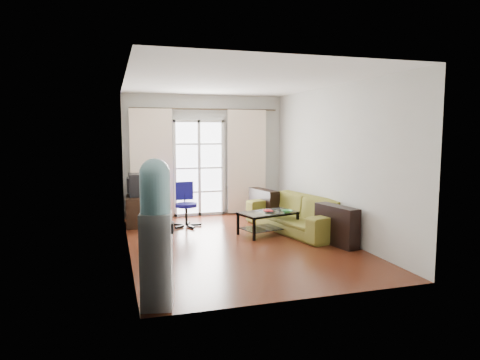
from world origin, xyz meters
name	(u,v)px	position (x,y,z in m)	size (l,w,h in m)	color
floor	(238,242)	(0.00, 0.00, 0.00)	(5.20, 5.20, 0.00)	#582614
ceiling	(238,82)	(0.00, 0.00, 2.70)	(5.20, 5.20, 0.00)	white
wall_back	(205,156)	(0.00, 2.60, 1.35)	(3.60, 0.02, 2.70)	beige
wall_front	(305,181)	(0.00, -2.60, 1.35)	(3.60, 0.02, 2.70)	beige
wall_left	(127,166)	(-1.80, 0.00, 1.35)	(0.02, 5.20, 2.70)	beige
wall_right	(334,162)	(1.80, 0.00, 1.35)	(0.02, 5.20, 2.70)	beige
french_door	(199,168)	(-0.15, 2.54, 1.07)	(1.16, 0.06, 2.15)	white
curtain_rod	(206,109)	(0.00, 2.50, 2.38)	(0.04, 0.04, 3.30)	#4C3F2D
curtain_left	(152,164)	(-1.20, 2.48, 1.20)	(0.90, 0.07, 2.35)	#FFE9CD
curtain_right	(247,162)	(0.95, 2.48, 1.20)	(0.90, 0.07, 2.35)	#FFE9CD
radiator	(240,199)	(0.80, 2.50, 0.33)	(0.64, 0.12, 0.64)	gray
sofa	(296,213)	(1.31, 0.52, 0.33)	(1.35, 2.42, 0.67)	brown
coffee_table	(268,220)	(0.70, 0.41, 0.27)	(1.15, 0.84, 0.42)	silver
bowl	(287,211)	(1.00, 0.24, 0.44)	(0.22, 0.22, 0.05)	#338D54
book	(264,211)	(0.65, 0.48, 0.43)	(0.16, 0.21, 0.02)	maroon
remote	(270,213)	(0.69, 0.28, 0.43)	(0.17, 0.05, 0.02)	black
tv_stand	(140,211)	(-1.50, 1.88, 0.29)	(0.54, 0.80, 0.59)	black
crt_tv	(140,185)	(-1.50, 1.95, 0.82)	(0.51, 0.50, 0.45)	black
task_chair	(186,214)	(-0.63, 1.50, 0.26)	(0.61, 0.61, 0.88)	black
water_cooler	(156,231)	(-1.60, -2.35, 0.84)	(0.39, 0.38, 1.61)	silver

